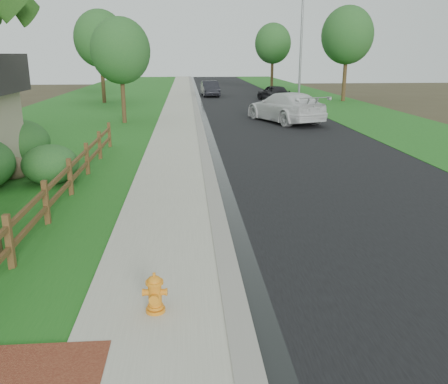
{
  "coord_description": "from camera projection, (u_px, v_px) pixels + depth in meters",
  "views": [
    {
      "loc": [
        -0.3,
        -5.57,
        3.89
      ],
      "look_at": [
        0.43,
        3.68,
        1.18
      ],
      "focal_mm": 38.0,
      "sensor_mm": 36.0,
      "label": 1
    }
  ],
  "objects": [
    {
      "name": "ground",
      "position": [
        214.0,
        351.0,
        6.45
      ],
      "size": [
        120.0,
        120.0,
        0.0
      ],
      "primitive_type": "plane",
      "color": "#3A3320"
    },
    {
      "name": "road",
      "position": [
        244.0,
        101.0,
        40.28
      ],
      "size": [
        8.0,
        90.0,
        0.02
      ],
      "primitive_type": "cube",
      "color": "black",
      "rests_on": "ground"
    },
    {
      "name": "curb",
      "position": [
        195.0,
        101.0,
        39.95
      ],
      "size": [
        0.4,
        90.0,
        0.12
      ],
      "primitive_type": "cube",
      "color": "gray",
      "rests_on": "ground"
    },
    {
      "name": "wet_gutter",
      "position": [
        199.0,
        102.0,
        39.99
      ],
      "size": [
        0.5,
        90.0,
        0.0
      ],
      "primitive_type": "cube",
      "color": "black",
      "rests_on": "road"
    },
    {
      "name": "sidewalk",
      "position": [
        179.0,
        101.0,
        39.86
      ],
      "size": [
        2.2,
        90.0,
        0.1
      ],
      "primitive_type": "cube",
      "color": "#A4A18F",
      "rests_on": "ground"
    },
    {
      "name": "grass_strip",
      "position": [
        156.0,
        102.0,
        39.72
      ],
      "size": [
        1.6,
        90.0,
        0.06
      ],
      "primitive_type": "cube",
      "color": "#1B5819",
      "rests_on": "ground"
    },
    {
      "name": "lawn_near",
      "position": [
        93.0,
        102.0,
        39.33
      ],
      "size": [
        9.0,
        90.0,
        0.04
      ],
      "primitive_type": "cube",
      "color": "#1B5819",
      "rests_on": "ground"
    },
    {
      "name": "verge_far",
      "position": [
        323.0,
        101.0,
        40.8
      ],
      "size": [
        6.0,
        90.0,
        0.04
      ],
      "primitive_type": "cube",
      "color": "#1B5819",
      "rests_on": "ground"
    },
    {
      "name": "ranch_fence",
      "position": [
        59.0,
        187.0,
        12.13
      ],
      "size": [
        0.12,
        16.92,
        1.1
      ],
      "color": "#4C3119",
      "rests_on": "ground"
    },
    {
      "name": "fire_hydrant",
      "position": [
        155.0,
        294.0,
        7.17
      ],
      "size": [
        0.42,
        0.34,
        0.64
      ],
      "color": "orange",
      "rests_on": "sidewalk"
    },
    {
      "name": "white_suv",
      "position": [
        285.0,
        107.0,
        27.75
      ],
      "size": [
        4.36,
        6.46,
        1.74
      ],
      "primitive_type": "imported",
      "rotation": [
        0.0,
        0.0,
        3.49
      ],
      "color": "silver",
      "rests_on": "road"
    },
    {
      "name": "dark_car_mid",
      "position": [
        274.0,
        93.0,
        40.62
      ],
      "size": [
        2.65,
        4.23,
        1.34
      ],
      "primitive_type": "imported",
      "rotation": [
        0.0,
        0.0,
        3.43
      ],
      "color": "black",
      "rests_on": "road"
    },
    {
      "name": "dark_car_far",
      "position": [
        210.0,
        89.0,
        44.95
      ],
      "size": [
        1.71,
        4.35,
        1.41
      ],
      "primitive_type": "imported",
      "rotation": [
        0.0,
        0.0,
        0.05
      ],
      "color": "black",
      "rests_on": "road"
    },
    {
      "name": "streetlight",
      "position": [
        299.0,
        40.0,
        36.65
      ],
      "size": [
        2.0,
        0.55,
        8.69
      ],
      "color": "gray",
      "rests_on": "ground"
    },
    {
      "name": "boulder",
      "position": [
        13.0,
        168.0,
        15.2
      ],
      "size": [
        1.23,
        1.03,
        0.72
      ],
      "primitive_type": "ellipsoid",
      "rotation": [
        0.0,
        0.0,
        -0.22
      ],
      "color": "brown",
      "rests_on": "ground"
    },
    {
      "name": "shrub_c",
      "position": [
        50.0,
        164.0,
        14.59
      ],
      "size": [
        1.75,
        1.75,
        1.23
      ],
      "primitive_type": "ellipsoid",
      "rotation": [
        0.0,
        0.0,
        -0.03
      ],
      "color": "#1A4922",
      "rests_on": "ground"
    },
    {
      "name": "shrub_d",
      "position": [
        15.0,
        142.0,
        17.08
      ],
      "size": [
        2.44,
        2.44,
        1.66
      ],
      "primitive_type": "ellipsoid",
      "rotation": [
        0.0,
        0.0,
        0.0
      ],
      "color": "#1A4922",
      "rests_on": "ground"
    },
    {
      "name": "tree_near_left",
      "position": [
        121.0,
        51.0,
        26.43
      ],
      "size": [
        3.33,
        3.33,
        5.89
      ],
      "color": "#362A16",
      "rests_on": "ground"
    },
    {
      "name": "tree_mid_left",
      "position": [
        100.0,
        39.0,
        37.46
      ],
      "size": [
        4.08,
        4.08,
        7.29
      ],
      "color": "#362A16",
      "rests_on": "ground"
    },
    {
      "name": "tree_mid_right",
      "position": [
        347.0,
        35.0,
        38.79
      ],
      "size": [
        4.25,
        4.25,
        7.7
      ],
      "color": "#362A16",
      "rests_on": "ground"
    },
    {
      "name": "tree_far_right",
      "position": [
        273.0,
        44.0,
        50.19
      ],
      "size": [
        3.83,
        3.83,
        7.07
      ],
      "color": "#362A16",
      "rests_on": "ground"
    }
  ]
}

